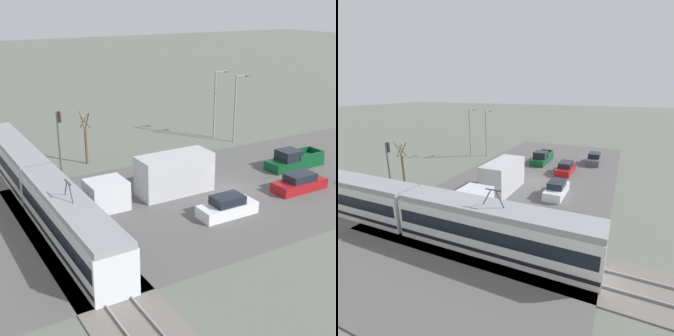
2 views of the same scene
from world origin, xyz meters
TOP-DOWN VIEW (x-y plane):
  - ground_plane at (0.00, 0.00)m, footprint 320.00×320.00m
  - road_surface at (0.00, 0.00)m, footprint 18.34×45.28m
  - rail_bed at (0.00, 14.33)m, footprint 66.86×4.40m
  - light_rail_tram at (4.84, 14.33)m, footprint 28.27×2.60m
  - box_truck at (1.73, 5.72)m, footprint 2.56×10.37m
  - pickup_truck at (1.27, -8.32)m, footprint 1.94×5.77m
  - sedan_car_0 at (-2.98, -4.77)m, footprint 1.79×4.68m
  - sedan_car_2 at (-3.79, 3.20)m, footprint 1.77×4.41m
  - traffic_light_pole at (10.90, 10.61)m, footprint 0.28×0.47m
  - street_tree at (12.22, 7.69)m, footprint 1.19×0.99m
  - street_lamp_near_crossing at (13.36, -8.17)m, footprint 0.36×1.95m
  - street_lamp_mid_block at (10.89, -9.06)m, footprint 0.36×1.95m

SIDE VIEW (x-z plane):
  - ground_plane at x=0.00m, z-range 0.00..0.00m
  - road_surface at x=0.00m, z-range 0.00..0.08m
  - rail_bed at x=0.00m, z-range -0.06..0.16m
  - sedan_car_0 at x=-2.98m, z-range -0.05..1.39m
  - sedan_car_2 at x=-3.79m, z-range -0.05..1.46m
  - pickup_truck at x=1.27m, z-range -0.14..1.64m
  - box_truck at x=1.73m, z-range -0.04..3.16m
  - light_rail_tram at x=4.84m, z-range -0.53..3.79m
  - street_tree at x=12.22m, z-range -0.23..4.81m
  - traffic_light_pole at x=10.90m, z-range 0.81..6.45m
  - street_lamp_mid_block at x=10.89m, z-range 0.61..7.91m
  - street_lamp_near_crossing at x=13.36m, z-range 0.61..8.10m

